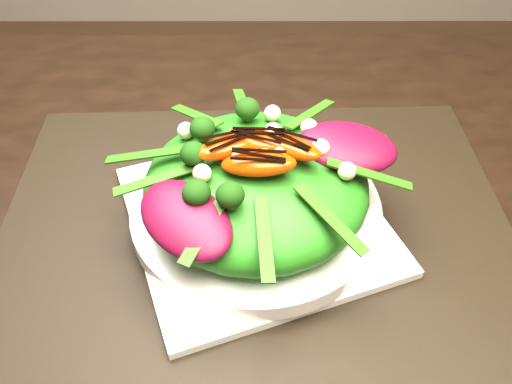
{
  "coord_description": "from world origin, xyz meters",
  "views": [
    {
      "loc": [
        0.17,
        -0.32,
        1.15
      ],
      "look_at": [
        0.17,
        0.05,
        0.8
      ],
      "focal_mm": 38.0,
      "sensor_mm": 36.0,
      "label": 1
    }
  ],
  "objects_px": {
    "orange_segment": "(260,127)",
    "salad_bowl": "(256,210)",
    "plate_base": "(256,219)",
    "dining_table": "(78,280)",
    "lettuce_mound": "(256,185)",
    "placemat": "(256,223)"
  },
  "relations": [
    {
      "from": "placemat",
      "to": "salad_bowl",
      "type": "xyz_separation_m",
      "value": [
        0.0,
        -0.0,
        0.02
      ]
    },
    {
      "from": "plate_base",
      "to": "lettuce_mound",
      "type": "relative_size",
      "value": 1.11
    },
    {
      "from": "lettuce_mound",
      "to": "orange_segment",
      "type": "xyz_separation_m",
      "value": [
        0.0,
        0.03,
        0.04
      ]
    },
    {
      "from": "orange_segment",
      "to": "salad_bowl",
      "type": "bearing_deg",
      "value": -96.85
    },
    {
      "from": "orange_segment",
      "to": "plate_base",
      "type": "bearing_deg",
      "value": -96.85
    },
    {
      "from": "placemat",
      "to": "plate_base",
      "type": "bearing_deg",
      "value": -90.0
    },
    {
      "from": "lettuce_mound",
      "to": "orange_segment",
      "type": "height_order",
      "value": "orange_segment"
    },
    {
      "from": "lettuce_mound",
      "to": "salad_bowl",
      "type": "bearing_deg",
      "value": 0.0
    },
    {
      "from": "dining_table",
      "to": "orange_segment",
      "type": "xyz_separation_m",
      "value": [
        0.18,
        0.09,
        0.12
      ]
    },
    {
      "from": "plate_base",
      "to": "salad_bowl",
      "type": "xyz_separation_m",
      "value": [
        0.0,
        0.0,
        0.01
      ]
    },
    {
      "from": "plate_base",
      "to": "lettuce_mound",
      "type": "distance_m",
      "value": 0.05
    },
    {
      "from": "plate_base",
      "to": "salad_bowl",
      "type": "bearing_deg",
      "value": 0.0
    },
    {
      "from": "plate_base",
      "to": "lettuce_mound",
      "type": "xyz_separation_m",
      "value": [
        0.0,
        0.0,
        0.05
      ]
    },
    {
      "from": "dining_table",
      "to": "lettuce_mound",
      "type": "height_order",
      "value": "dining_table"
    },
    {
      "from": "placemat",
      "to": "plate_base",
      "type": "distance_m",
      "value": 0.01
    },
    {
      "from": "plate_base",
      "to": "orange_segment",
      "type": "relative_size",
      "value": 3.63
    },
    {
      "from": "lettuce_mound",
      "to": "dining_table",
      "type": "bearing_deg",
      "value": -162.74
    },
    {
      "from": "salad_bowl",
      "to": "lettuce_mound",
      "type": "relative_size",
      "value": 1.15
    },
    {
      "from": "salad_bowl",
      "to": "lettuce_mound",
      "type": "xyz_separation_m",
      "value": [
        0.0,
        0.0,
        0.03
      ]
    },
    {
      "from": "dining_table",
      "to": "placemat",
      "type": "distance_m",
      "value": 0.18
    },
    {
      "from": "placemat",
      "to": "salad_bowl",
      "type": "relative_size",
      "value": 2.09
    },
    {
      "from": "dining_table",
      "to": "lettuce_mound",
      "type": "distance_m",
      "value": 0.2
    }
  ]
}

